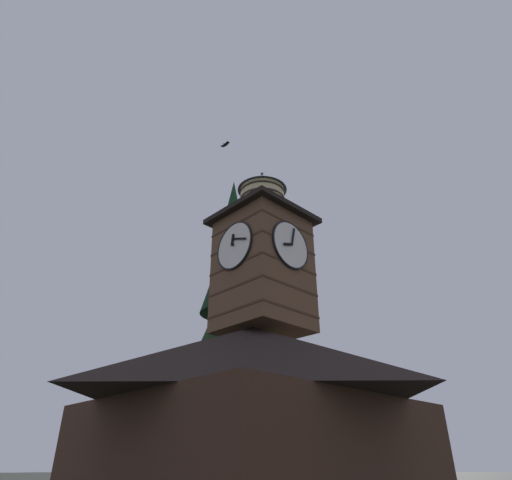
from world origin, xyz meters
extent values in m
cube|color=#3E281C|center=(1.44, -2.85, 2.09)|extent=(10.44, 10.36, 4.18)
pyramid|color=black|center=(1.44, -2.85, 5.73)|extent=(11.04, 10.96, 3.10)
cube|color=brown|center=(0.45, -3.20, 10.07)|extent=(3.54, 3.54, 5.58)
cube|color=#432E20|center=(0.45, -3.20, 7.95)|extent=(3.58, 3.58, 0.10)
cube|color=#432E20|center=(0.45, -3.20, 9.00)|extent=(3.58, 3.58, 0.10)
cube|color=#432E20|center=(0.45, -3.20, 10.04)|extent=(3.58, 3.58, 0.10)
cube|color=#432E20|center=(0.45, -3.20, 11.09)|extent=(3.58, 3.58, 0.10)
cube|color=#432E20|center=(0.45, -3.20, 12.13)|extent=(3.58, 3.58, 0.10)
cylinder|color=white|center=(0.45, -1.40, 10.99)|extent=(2.27, 0.10, 2.27)
torus|color=black|center=(0.45, -1.38, 10.99)|extent=(2.37, 0.10, 2.37)
cube|color=black|center=(0.72, -1.30, 10.90)|extent=(0.58, 0.04, 0.29)
cube|color=black|center=(0.35, -1.30, 11.44)|extent=(0.29, 0.04, 0.92)
sphere|color=black|center=(0.45, -1.29, 10.99)|extent=(0.10, 0.10, 0.10)
cylinder|color=white|center=(2.25, -3.20, 10.99)|extent=(0.10, 2.27, 2.27)
torus|color=black|center=(2.27, -3.20, 10.99)|extent=(0.10, 2.37, 2.37)
cube|color=black|center=(2.35, -3.24, 11.27)|extent=(0.04, 0.20, 0.58)
cube|color=black|center=(2.35, -2.76, 11.14)|extent=(0.04, 0.90, 0.39)
sphere|color=black|center=(2.36, -3.20, 10.99)|extent=(0.10, 0.10, 0.10)
cube|color=black|center=(0.45, -3.20, 12.98)|extent=(4.24, 4.24, 0.25)
cylinder|color=#D1BC84|center=(0.45, -3.20, 13.98)|extent=(2.27, 2.27, 1.74)
cylinder|color=#2D2319|center=(0.45, -3.20, 13.33)|extent=(2.33, 2.33, 0.10)
cylinder|color=#2D2319|center=(0.45, -3.20, 13.76)|extent=(2.33, 2.33, 0.10)
cylinder|color=#2D2319|center=(0.45, -3.20, 14.20)|extent=(2.33, 2.33, 0.10)
cylinder|color=#2D2319|center=(0.45, -3.20, 14.63)|extent=(2.33, 2.33, 0.10)
cone|color=#384251|center=(0.45, -3.20, 15.34)|extent=(2.57, 2.57, 0.97)
sphere|color=#424C5B|center=(0.45, -3.20, 15.92)|extent=(0.16, 0.16, 0.16)
cylinder|color=#473323|center=(-1.81, -8.19, 2.02)|extent=(0.50, 0.50, 4.04)
cone|color=black|center=(-1.81, -8.19, 4.62)|extent=(6.52, 6.52, 5.92)
cone|color=#173118|center=(-1.81, -8.19, 9.03)|extent=(5.02, 5.02, 6.59)
cone|color=black|center=(-1.81, -8.19, 12.89)|extent=(3.51, 3.51, 6.18)
cone|color=#14341D|center=(-1.81, -8.19, 16.50)|extent=(2.01, 2.01, 5.24)
sphere|color=silver|center=(-11.19, -31.82, 10.50)|extent=(2.22, 2.22, 2.22)
ellipsoid|color=black|center=(0.16, -6.85, 20.32)|extent=(0.28, 0.16, 0.15)
cube|color=black|center=(0.16, -6.68, 20.32)|extent=(0.20, 0.35, 0.12)
cube|color=black|center=(0.17, -7.02, 20.32)|extent=(0.20, 0.35, 0.12)
camera|label=1|loc=(13.56, 10.06, 2.14)|focal=30.11mm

